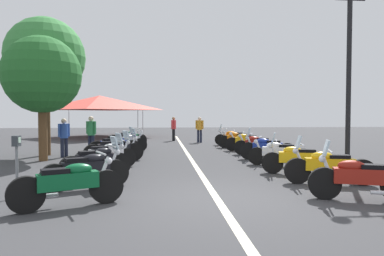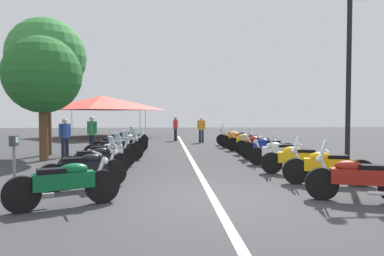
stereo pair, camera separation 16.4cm
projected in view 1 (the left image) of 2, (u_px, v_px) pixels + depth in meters
The scene contains 30 objects.
ground_plane at pixel (217, 199), 7.14m from camera, with size 80.00×80.00×0.00m, color #38383A.
lane_centre_stripe at pixel (190, 158), 13.79m from camera, with size 28.34×0.16×0.01m, color beige.
motorcycle_left_row_0 at pixel (69, 183), 6.46m from camera, with size 1.05×1.94×1.01m.
motorcycle_left_row_1 at pixel (87, 169), 8.09m from camera, with size 1.05×1.90×1.21m.
motorcycle_left_row_2 at pixel (97, 160), 9.62m from camera, with size 1.13×1.82×1.21m.
motorcycle_left_row_3 at pixel (107, 154), 11.11m from camera, with size 1.18×1.82×1.20m.
motorcycle_left_row_4 at pixel (115, 149), 12.79m from camera, with size 0.99×2.11×1.22m.
motorcycle_left_row_5 at pixel (115, 145), 14.22m from camera, with size 0.96×2.05×1.23m.
motorcycle_left_row_6 at pixel (125, 142), 15.96m from camera, with size 0.96×2.06×1.00m.
motorcycle_left_row_7 at pixel (128, 140), 17.56m from camera, with size 1.18×1.87×0.99m.
motorcycle_left_row_8 at pixel (128, 138), 19.02m from camera, with size 0.94×2.12×1.01m.
motorcycle_right_row_0 at pixel (359, 178), 6.94m from camera, with size 0.92×1.95×1.22m.
motorcycle_right_row_1 at pixel (328, 166), 8.61m from camera, with size 0.84×2.16×1.21m.
motorcycle_right_row_2 at pixel (298, 158), 10.09m from camera, with size 0.91×2.06×1.20m.
motorcycle_right_row_3 at pixel (279, 153), 11.78m from camera, with size 1.02×2.02×0.98m.
motorcycle_right_row_4 at pixel (267, 148), 13.22m from camera, with size 1.02×2.01×1.23m.
motorcycle_right_row_5 at pixel (257, 145), 14.91m from camera, with size 0.85×1.98×0.99m.
motorcycle_right_row_6 at pixel (246, 142), 16.47m from camera, with size 0.84×2.00×1.01m.
motorcycle_right_row_7 at pixel (237, 139), 18.01m from camera, with size 0.85×1.97×1.01m.
motorcycle_right_row_8 at pixel (233, 137), 19.57m from camera, with size 0.89×2.12×1.21m.
street_lamp_twin_globe at pixel (349, 49), 10.18m from camera, with size 0.32×1.22×5.41m.
parking_meter at pixel (17, 154), 7.27m from camera, with size 0.19×0.14×1.29m.
traffic_cone_0 at pixel (89, 147), 15.63m from camera, with size 0.36×0.36×0.61m.
bystander_0 at pixel (91, 132), 15.32m from camera, with size 0.32×0.47×1.66m.
bystander_1 at pixel (200, 128), 21.59m from camera, with size 0.32×0.48×1.59m.
bystander_2 at pixel (64, 135), 14.10m from camera, with size 0.42×0.38×1.57m.
bystander_3 at pixel (174, 127), 23.03m from camera, with size 0.52×0.32×1.58m.
roadside_tree_0 at pixel (42, 75), 12.93m from camera, with size 2.85×2.85×4.64m.
roadside_tree_1 at pixel (45, 57), 14.68m from camera, with size 3.27×3.27×5.81m.
event_tent at pixel (100, 103), 26.84m from camera, with size 6.94×6.94×3.20m.
Camera 1 is at (-7.01, 1.12, 1.73)m, focal length 32.67 mm.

